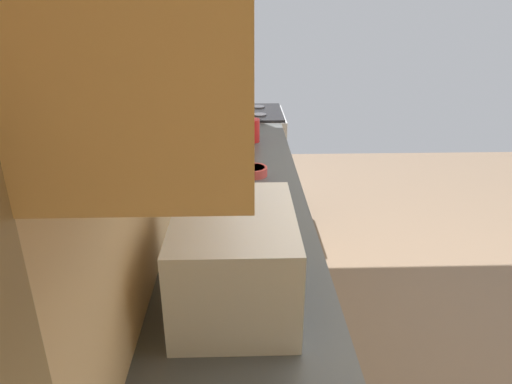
{
  "coord_description": "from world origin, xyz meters",
  "views": [
    {
      "loc": [
        -1.95,
        1.33,
        1.81
      ],
      "look_at": [
        -0.55,
        1.28,
        1.21
      ],
      "focal_mm": 32.22,
      "sensor_mm": 36.0,
      "label": 1
    }
  ],
  "objects_px": {
    "kettle": "(251,130)",
    "microwave": "(235,259)",
    "oven_range": "(245,165)",
    "bowl": "(254,171)"
  },
  "relations": [
    {
      "from": "kettle",
      "to": "microwave",
      "type": "bearing_deg",
      "value": 177.25
    },
    {
      "from": "microwave",
      "to": "kettle",
      "type": "distance_m",
      "value": 1.75
    },
    {
      "from": "kettle",
      "to": "oven_range",
      "type": "bearing_deg",
      "value": 2.64
    },
    {
      "from": "bowl",
      "to": "kettle",
      "type": "relative_size",
      "value": 0.85
    },
    {
      "from": "bowl",
      "to": "oven_range",
      "type": "bearing_deg",
      "value": 1.46
    },
    {
      "from": "microwave",
      "to": "kettle",
      "type": "bearing_deg",
      "value": -2.75
    },
    {
      "from": "oven_range",
      "to": "bowl",
      "type": "relative_size",
      "value": 7.42
    },
    {
      "from": "oven_range",
      "to": "kettle",
      "type": "relative_size",
      "value": 6.32
    },
    {
      "from": "oven_range",
      "to": "microwave",
      "type": "distance_m",
      "value": 2.61
    },
    {
      "from": "oven_range",
      "to": "microwave",
      "type": "height_order",
      "value": "microwave"
    }
  ]
}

